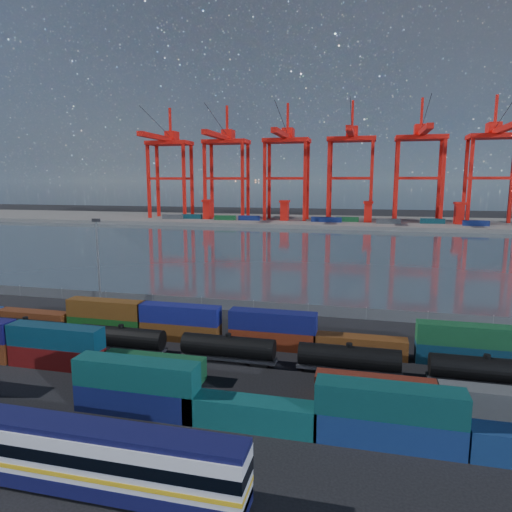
# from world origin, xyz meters

# --- Properties ---
(ground) EXTENTS (700.00, 700.00, 0.00)m
(ground) POSITION_xyz_m (0.00, 0.00, 0.00)
(ground) COLOR black
(ground) RESTS_ON ground
(harbor_water) EXTENTS (700.00, 700.00, 0.00)m
(harbor_water) POSITION_xyz_m (0.00, 105.00, 0.01)
(harbor_water) COLOR #303D46
(harbor_water) RESTS_ON ground
(far_quay) EXTENTS (700.00, 70.00, 2.00)m
(far_quay) POSITION_xyz_m (0.00, 210.00, 1.00)
(far_quay) COLOR #514F4C
(far_quay) RESTS_ON ground
(distant_mountains) EXTENTS (2470.00, 1100.00, 520.00)m
(distant_mountains) POSITION_xyz_m (63.02, 1600.00, 220.29)
(distant_mountains) COLOR #1E2630
(distant_mountains) RESTS_ON ground
(container_row_south) EXTENTS (141.16, 2.65, 5.65)m
(container_row_south) POSITION_xyz_m (-6.69, -10.42, 2.22)
(container_row_south) COLOR #38393C
(container_row_south) RESTS_ON ground
(container_row_mid) EXTENTS (141.99, 2.58, 5.50)m
(container_row_mid) POSITION_xyz_m (-1.52, -2.22, 2.01)
(container_row_mid) COLOR #3A3C3E
(container_row_mid) RESTS_ON ground
(container_row_north) EXTENTS (116.60, 2.53, 5.39)m
(container_row_north) POSITION_xyz_m (-3.62, 10.94, 2.18)
(container_row_north) COLOR navy
(container_row_north) RESTS_ON ground
(tanker_string) EXTENTS (105.81, 2.75, 3.94)m
(tanker_string) POSITION_xyz_m (-13.03, 4.45, 1.98)
(tanker_string) COLOR black
(tanker_string) RESTS_ON ground
(waterfront_fence) EXTENTS (160.12, 0.12, 2.20)m
(waterfront_fence) POSITION_xyz_m (-0.00, 28.00, 1.00)
(waterfront_fence) COLOR #595B5E
(waterfront_fence) RESTS_ON ground
(yard_light_mast) EXTENTS (1.60, 0.40, 16.60)m
(yard_light_mast) POSITION_xyz_m (-30.00, 26.00, 9.30)
(yard_light_mast) COLOR slate
(yard_light_mast) RESTS_ON ground
(gantry_cranes) EXTENTS (200.34, 48.64, 65.87)m
(gantry_cranes) POSITION_xyz_m (-7.50, 203.25, 40.38)
(gantry_cranes) COLOR red
(gantry_cranes) RESTS_ON ground
(quay_containers) EXTENTS (172.58, 10.99, 2.60)m
(quay_containers) POSITION_xyz_m (-11.00, 195.46, 3.30)
(quay_containers) COLOR navy
(quay_containers) RESTS_ON far_quay
(straddle_carriers) EXTENTS (140.00, 7.00, 11.10)m
(straddle_carriers) POSITION_xyz_m (-2.50, 200.00, 7.82)
(straddle_carriers) COLOR red
(straddle_carriers) RESTS_ON far_quay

